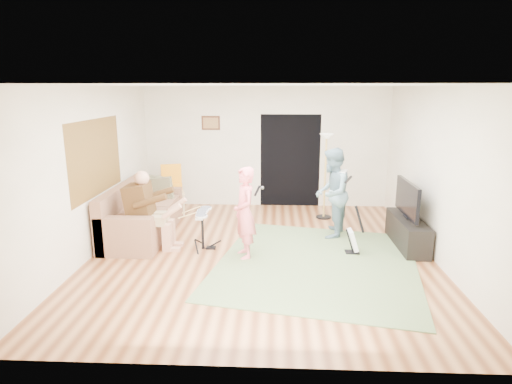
{
  "coord_description": "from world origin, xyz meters",
  "views": [
    {
      "loc": [
        0.22,
        -6.66,
        2.66
      ],
      "look_at": [
        -0.1,
        0.3,
        0.97
      ],
      "focal_mm": 30.0,
      "sensor_mm": 36.0,
      "label": 1
    }
  ],
  "objects_px": {
    "guitarist": "(332,193)",
    "guitar_spare": "(353,240)",
    "drum_kit": "(203,232)",
    "sofa": "(139,219)",
    "television": "(407,198)",
    "torchiere_lamp": "(326,161)",
    "singer": "(245,213)",
    "dining_chair": "(174,197)",
    "tv_cabinet": "(407,232)"
  },
  "relations": [
    {
      "from": "guitarist",
      "to": "guitar_spare",
      "type": "height_order",
      "value": "guitarist"
    },
    {
      "from": "tv_cabinet",
      "to": "television",
      "type": "bearing_deg",
      "value": 180.0
    },
    {
      "from": "torchiere_lamp",
      "to": "guitarist",
      "type": "bearing_deg",
      "value": -90.24
    },
    {
      "from": "guitar_spare",
      "to": "tv_cabinet",
      "type": "relative_size",
      "value": 0.58
    },
    {
      "from": "singer",
      "to": "torchiere_lamp",
      "type": "bearing_deg",
      "value": 126.55
    },
    {
      "from": "guitar_spare",
      "to": "guitarist",
      "type": "bearing_deg",
      "value": 107.64
    },
    {
      "from": "singer",
      "to": "dining_chair",
      "type": "distance_m",
      "value": 2.93
    },
    {
      "from": "sofa",
      "to": "guitarist",
      "type": "relative_size",
      "value": 1.42
    },
    {
      "from": "torchiere_lamp",
      "to": "singer",
      "type": "bearing_deg",
      "value": -124.08
    },
    {
      "from": "dining_chair",
      "to": "guitarist",
      "type": "bearing_deg",
      "value": -40.96
    },
    {
      "from": "sofa",
      "to": "guitar_spare",
      "type": "height_order",
      "value": "sofa"
    },
    {
      "from": "television",
      "to": "drum_kit",
      "type": "bearing_deg",
      "value": -175.19
    },
    {
      "from": "torchiere_lamp",
      "to": "dining_chair",
      "type": "distance_m",
      "value": 3.32
    },
    {
      "from": "sofa",
      "to": "torchiere_lamp",
      "type": "xyz_separation_m",
      "value": [
        3.55,
        1.25,
        0.9
      ]
    },
    {
      "from": "guitar_spare",
      "to": "dining_chair",
      "type": "height_order",
      "value": "dining_chair"
    },
    {
      "from": "guitar_spare",
      "to": "dining_chair",
      "type": "relative_size",
      "value": 0.77
    },
    {
      "from": "drum_kit",
      "to": "singer",
      "type": "height_order",
      "value": "singer"
    },
    {
      "from": "television",
      "to": "guitarist",
      "type": "bearing_deg",
      "value": 158.97
    },
    {
      "from": "dining_chair",
      "to": "singer",
      "type": "bearing_deg",
      "value": -73.33
    },
    {
      "from": "guitar_spare",
      "to": "television",
      "type": "xyz_separation_m",
      "value": [
        0.94,
        0.39,
        0.62
      ]
    },
    {
      "from": "tv_cabinet",
      "to": "dining_chair",
      "type": "bearing_deg",
      "value": 158.73
    },
    {
      "from": "drum_kit",
      "to": "torchiere_lamp",
      "type": "distance_m",
      "value": 3.08
    },
    {
      "from": "drum_kit",
      "to": "tv_cabinet",
      "type": "height_order",
      "value": "drum_kit"
    },
    {
      "from": "torchiere_lamp",
      "to": "television",
      "type": "distance_m",
      "value": 2.05
    },
    {
      "from": "television",
      "to": "sofa",
      "type": "bearing_deg",
      "value": 175.67
    },
    {
      "from": "guitar_spare",
      "to": "torchiere_lamp",
      "type": "xyz_separation_m",
      "value": [
        -0.27,
        2.0,
        0.98
      ]
    },
    {
      "from": "sofa",
      "to": "television",
      "type": "bearing_deg",
      "value": -4.33
    },
    {
      "from": "sofa",
      "to": "drum_kit",
      "type": "distance_m",
      "value": 1.46
    },
    {
      "from": "torchiere_lamp",
      "to": "drum_kit",
      "type": "bearing_deg",
      "value": -139.71
    },
    {
      "from": "guitar_spare",
      "to": "tv_cabinet",
      "type": "xyz_separation_m",
      "value": [
        0.99,
        0.39,
        0.02
      ]
    },
    {
      "from": "sofa",
      "to": "tv_cabinet",
      "type": "xyz_separation_m",
      "value": [
        4.8,
        -0.36,
        -0.06
      ]
    },
    {
      "from": "sofa",
      "to": "tv_cabinet",
      "type": "height_order",
      "value": "sofa"
    },
    {
      "from": "guitarist",
      "to": "drum_kit",
      "type": "bearing_deg",
      "value": -55.32
    },
    {
      "from": "sofa",
      "to": "singer",
      "type": "xyz_separation_m",
      "value": [
        2.04,
        -0.97,
        0.43
      ]
    },
    {
      "from": "dining_chair",
      "to": "guitar_spare",
      "type": "bearing_deg",
      "value": -50.75
    },
    {
      "from": "guitarist",
      "to": "tv_cabinet",
      "type": "relative_size",
      "value": 1.17
    },
    {
      "from": "drum_kit",
      "to": "guitar_spare",
      "type": "relative_size",
      "value": 0.83
    },
    {
      "from": "sofa",
      "to": "television",
      "type": "distance_m",
      "value": 4.8
    },
    {
      "from": "drum_kit",
      "to": "television",
      "type": "height_order",
      "value": "television"
    },
    {
      "from": "singer",
      "to": "tv_cabinet",
      "type": "bearing_deg",
      "value": 83.17
    },
    {
      "from": "singer",
      "to": "television",
      "type": "height_order",
      "value": "singer"
    },
    {
      "from": "guitar_spare",
      "to": "dining_chair",
      "type": "distance_m",
      "value": 4.08
    },
    {
      "from": "singer",
      "to": "tv_cabinet",
      "type": "height_order",
      "value": "singer"
    },
    {
      "from": "sofa",
      "to": "torchiere_lamp",
      "type": "relative_size",
      "value": 1.31
    },
    {
      "from": "sofa",
      "to": "guitar_spare",
      "type": "bearing_deg",
      "value": -11.1
    },
    {
      "from": "guitarist",
      "to": "torchiere_lamp",
      "type": "relative_size",
      "value": 0.92
    },
    {
      "from": "singer",
      "to": "torchiere_lamp",
      "type": "height_order",
      "value": "torchiere_lamp"
    },
    {
      "from": "drum_kit",
      "to": "singer",
      "type": "relative_size",
      "value": 0.46
    },
    {
      "from": "torchiere_lamp",
      "to": "tv_cabinet",
      "type": "bearing_deg",
      "value": -52.06
    },
    {
      "from": "singer",
      "to": "guitar_spare",
      "type": "distance_m",
      "value": 1.86
    }
  ]
}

